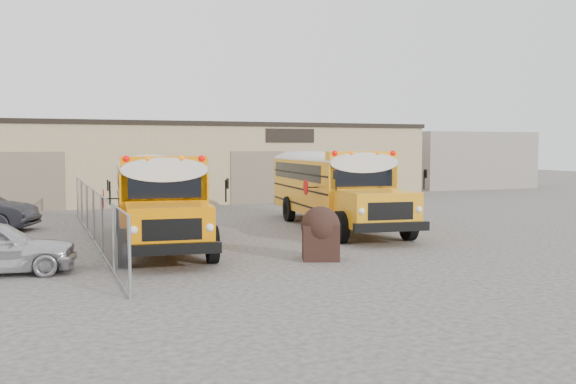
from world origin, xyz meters
name	(u,v)px	position (x,y,z in m)	size (l,w,h in m)	color
ground	(289,244)	(0.00, 0.00, 0.00)	(120.00, 120.00, 0.00)	#3A3735
warehouse	(170,161)	(0.00, 19.99, 2.37)	(30.20, 10.20, 4.67)	#957D5C
chainlink_fence	(94,215)	(-6.00, 3.00, 0.90)	(0.07, 18.07, 1.81)	gray
distant_building_right	(454,160)	(24.00, 24.00, 2.20)	(10.00, 8.00, 4.40)	gray
school_bus_left	(148,182)	(-3.34, 8.08, 1.74)	(3.72, 10.47, 3.00)	orange
school_bus_right	(291,176)	(4.16, 10.24, 1.81)	(3.90, 10.89, 3.12)	orange
tarp_bundle	(321,232)	(-0.24, -3.06, 0.79)	(1.28, 1.22, 1.54)	black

